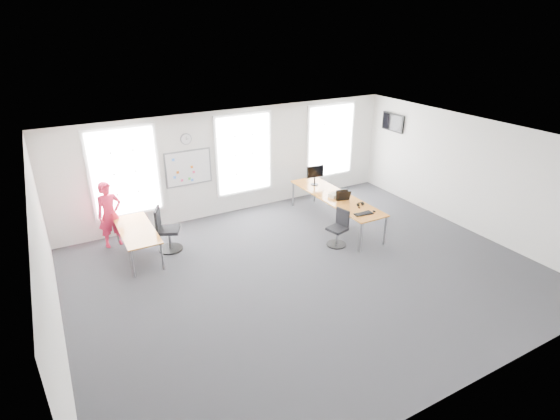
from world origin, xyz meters
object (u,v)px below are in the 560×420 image
chair_right (338,230)px  chair_left (166,232)px  desk_right (335,198)px  person (110,214)px  monitor (315,173)px  headphones (360,204)px  desk_left (137,232)px  keyboard (364,214)px

chair_right → chair_left: chair_left is taller
desk_right → chair_right: chair_right is taller
desk_right → person: size_ratio=1.99×
monitor → chair_right: bearing=-100.1°
headphones → desk_right: bearing=110.6°
headphones → monitor: 1.90m
desk_left → chair_left: bearing=-2.6°
desk_right → monitor: size_ratio=5.75×
chair_right → chair_left: 4.26m
chair_right → keyboard: chair_right is taller
headphones → person: bearing=165.3°
person → headphones: (5.77, -2.52, 0.02)m
monitor → desk_left: bearing=-170.8°
desk_right → desk_left: size_ratio=1.73×
chair_right → chair_left: size_ratio=0.83×
chair_right → monitor: bearing=149.5°
chair_right → headphones: (0.81, 0.20, 0.45)m
chair_right → person: 5.68m
desk_left → person: person is taller
desk_right → keyboard: 1.29m
headphones → monitor: size_ratio=0.31×
person → monitor: bearing=-16.0°
chair_left → monitor: (4.48, 0.25, 0.67)m
desk_left → person: size_ratio=1.15×
chair_right → keyboard: bearing=52.6°
person → keyboard: size_ratio=3.52×
person → headphones: person is taller
chair_left → monitor: bearing=-62.7°
desk_right → keyboard: keyboard is taller
person → headphones: size_ratio=9.21×
desk_left → headphones: headphones is taller
chair_left → keyboard: bearing=-91.1°
person → monitor: size_ratio=2.89×
desk_left → headphones: size_ratio=10.58×
desk_right → headphones: size_ratio=18.30×
chair_right → person: (-4.96, 2.72, 0.43)m
desk_right → headphones: 0.87m
person → keyboard: (5.52, -2.97, -0.02)m
chair_left → person: person is taller
person → monitor: person is taller
chair_right → headphones: chair_right is taller
chair_left → chair_right: bearing=-91.3°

